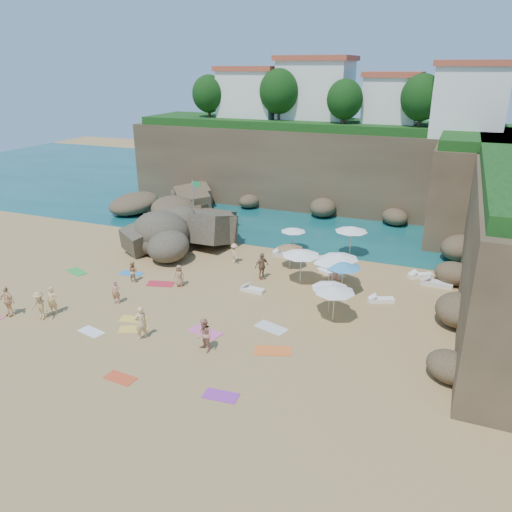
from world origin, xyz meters
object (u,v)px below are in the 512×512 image
at_px(flag_pole, 194,197).
at_px(person_stand_3, 262,266).
at_px(person_stand_5, 153,234).
at_px(person_stand_6, 141,323).
at_px(rock_outcrop, 172,249).
at_px(person_stand_2, 234,253).
at_px(person_stand_1, 133,271).
at_px(parasol_1, 351,229).
at_px(lounger_0, 285,253).
at_px(person_stand_0, 52,301).
at_px(parasol_2, 330,259).
at_px(parasol_0, 293,230).
at_px(person_stand_4, 336,268).

height_order(flag_pole, person_stand_3, flag_pole).
bearing_deg(person_stand_5, person_stand_3, -21.26).
distance_m(person_stand_5, person_stand_6, 15.92).
distance_m(rock_outcrop, person_stand_2, 6.18).
relative_size(person_stand_1, person_stand_5, 0.92).
xyz_separation_m(parasol_1, person_stand_6, (-7.85, -17.01, -1.25)).
distance_m(flag_pole, person_stand_3, 13.90).
height_order(lounger_0, person_stand_5, person_stand_5).
xyz_separation_m(parasol_1, person_stand_1, (-12.87, -10.66, -1.47)).
xyz_separation_m(rock_outcrop, flag_pole, (-1.18, 6.24, 2.77)).
xyz_separation_m(parasol_1, person_stand_0, (-14.46, -16.56, -1.33)).
bearing_deg(person_stand_1, flag_pole, -80.77).
bearing_deg(person_stand_3, parasol_2, -54.87).
height_order(flag_pole, parasol_1, flag_pole).
bearing_deg(person_stand_0, rock_outcrop, 74.77).
bearing_deg(person_stand_0, person_stand_3, 32.36).
height_order(lounger_0, person_stand_6, person_stand_6).
height_order(parasol_0, person_stand_1, parasol_0).
relative_size(rock_outcrop, person_stand_2, 5.20).
bearing_deg(parasol_1, person_stand_0, -131.12).
xyz_separation_m(parasol_0, parasol_2, (4.56, -6.11, 0.33)).
relative_size(rock_outcrop, parasol_0, 3.97).
bearing_deg(person_stand_6, person_stand_0, -63.45).
bearing_deg(person_stand_0, person_stand_5, 84.18).
bearing_deg(person_stand_2, parasol_2, -146.03).
height_order(parasol_2, person_stand_0, parasol_2).
bearing_deg(parasol_0, person_stand_4, -44.95).
distance_m(person_stand_2, person_stand_6, 12.12).
distance_m(rock_outcrop, person_stand_5, 2.39).
bearing_deg(person_stand_0, parasol_0, 45.83).
relative_size(parasol_1, person_stand_4, 1.48).
height_order(parasol_1, person_stand_2, parasol_1).
bearing_deg(person_stand_5, person_stand_0, -86.91).
relative_size(person_stand_1, person_stand_3, 0.76).
xyz_separation_m(parasol_0, person_stand_0, (-9.91, -16.02, -0.88)).
bearing_deg(person_stand_5, lounger_0, 4.30).
bearing_deg(person_stand_4, person_stand_2, -141.94).
height_order(person_stand_2, person_stand_6, person_stand_6).
xyz_separation_m(parasol_0, lounger_0, (-0.21, -1.24, -1.60)).
relative_size(flag_pole, person_stand_4, 2.52).
distance_m(flag_pole, person_stand_2, 10.38).
relative_size(lounger_0, person_stand_6, 1.03).
relative_size(parasol_1, person_stand_5, 1.58).
relative_size(parasol_0, person_stand_2, 1.31).
bearing_deg(person_stand_2, person_stand_5, 35.93).
relative_size(parasol_1, lounger_0, 1.29).
relative_size(flag_pole, lounger_0, 2.20).
distance_m(rock_outcrop, parasol_0, 10.07).
distance_m(person_stand_3, person_stand_4, 5.14).
relative_size(flag_pole, parasol_0, 2.15).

